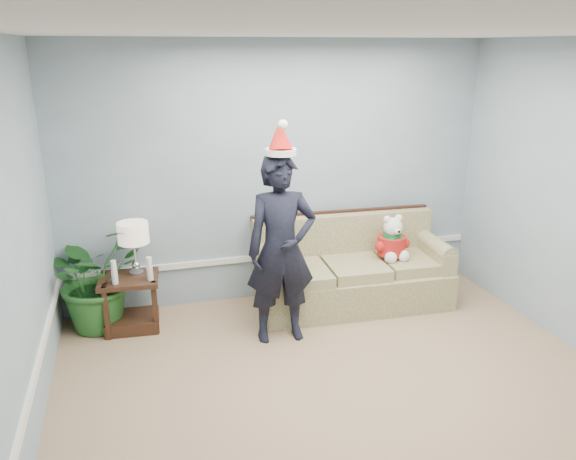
{
  "coord_description": "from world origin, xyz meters",
  "views": [
    {
      "loc": [
        -1.48,
        -3.03,
        2.62
      ],
      "look_at": [
        -0.17,
        1.55,
        1.05
      ],
      "focal_mm": 35.0,
      "sensor_mm": 36.0,
      "label": 1
    }
  ],
  "objects_px": {
    "sofa": "(351,273)",
    "side_table": "(131,308)",
    "teddy_bear": "(392,243)",
    "houseplant": "(96,277)",
    "man": "(281,250)",
    "table_lamp": "(133,235)"
  },
  "relations": [
    {
      "from": "table_lamp",
      "to": "teddy_bear",
      "type": "distance_m",
      "value": 2.62
    },
    {
      "from": "table_lamp",
      "to": "teddy_bear",
      "type": "xyz_separation_m",
      "value": [
        2.6,
        -0.18,
        -0.27
      ]
    },
    {
      "from": "man",
      "to": "sofa",
      "type": "bearing_deg",
      "value": 32.85
    },
    {
      "from": "teddy_bear",
      "to": "sofa",
      "type": "bearing_deg",
      "value": 163.25
    },
    {
      "from": "side_table",
      "to": "houseplant",
      "type": "height_order",
      "value": "houseplant"
    },
    {
      "from": "sofa",
      "to": "side_table",
      "type": "relative_size",
      "value": 3.46
    },
    {
      "from": "houseplant",
      "to": "teddy_bear",
      "type": "xyz_separation_m",
      "value": [
        2.98,
        -0.26,
        0.14
      ]
    },
    {
      "from": "side_table",
      "to": "man",
      "type": "distance_m",
      "value": 1.61
    },
    {
      "from": "side_table",
      "to": "teddy_bear",
      "type": "height_order",
      "value": "teddy_bear"
    },
    {
      "from": "sofa",
      "to": "houseplant",
      "type": "distance_m",
      "value": 2.58
    },
    {
      "from": "man",
      "to": "teddy_bear",
      "type": "bearing_deg",
      "value": 20.93
    },
    {
      "from": "side_table",
      "to": "teddy_bear",
      "type": "xyz_separation_m",
      "value": [
        2.68,
        -0.12,
        0.45
      ]
    },
    {
      "from": "sofa",
      "to": "side_table",
      "type": "xyz_separation_m",
      "value": [
        -2.26,
        0.03,
        -0.12
      ]
    },
    {
      "from": "sofa",
      "to": "houseplant",
      "type": "relative_size",
      "value": 1.95
    },
    {
      "from": "table_lamp",
      "to": "teddy_bear",
      "type": "height_order",
      "value": "table_lamp"
    },
    {
      "from": "teddy_bear",
      "to": "man",
      "type": "bearing_deg",
      "value": -165.69
    },
    {
      "from": "houseplant",
      "to": "man",
      "type": "height_order",
      "value": "man"
    },
    {
      "from": "sofa",
      "to": "man",
      "type": "bearing_deg",
      "value": -146.63
    },
    {
      "from": "sofa",
      "to": "man",
      "type": "height_order",
      "value": "man"
    },
    {
      "from": "sofa",
      "to": "table_lamp",
      "type": "distance_m",
      "value": 2.26
    },
    {
      "from": "sofa",
      "to": "teddy_bear",
      "type": "bearing_deg",
      "value": -9.6
    },
    {
      "from": "man",
      "to": "table_lamp",
      "type": "bearing_deg",
      "value": 155.85
    }
  ]
}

